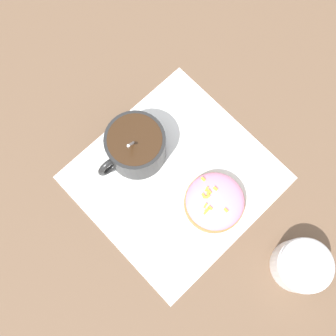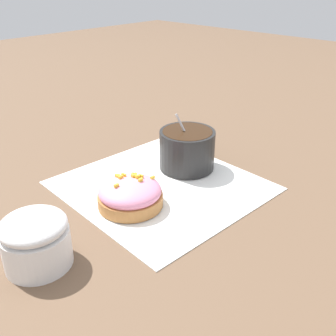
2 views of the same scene
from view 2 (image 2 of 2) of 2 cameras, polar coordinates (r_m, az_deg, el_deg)
name	(u,v)px [view 2 (image 2 of 2)]	position (r m, az deg, el deg)	size (l,w,h in m)	color
ground_plane	(162,186)	(0.63, -0.95, -2.64)	(3.00, 3.00, 0.00)	brown
paper_napkin	(162,185)	(0.62, -0.95, -2.52)	(0.29, 0.30, 0.00)	white
coffee_cup	(187,148)	(0.66, 2.71, 2.99)	(0.09, 0.12, 0.09)	black
frosted_pastry	(130,194)	(0.57, -5.51, -3.80)	(0.09, 0.09, 0.04)	#B2753D
sugar_bowl	(36,240)	(0.48, -18.67, -9.83)	(0.08, 0.08, 0.07)	white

